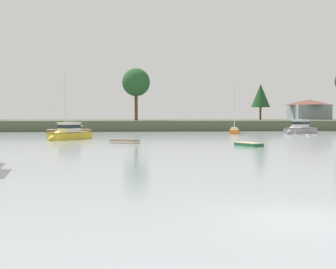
# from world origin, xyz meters

# --- Properties ---
(ground_plane) EXTENTS (438.47, 438.47, 0.00)m
(ground_plane) POSITION_xyz_m (0.00, 0.00, 0.00)
(ground_plane) COLOR #939EA3
(far_shore_bank) EXTENTS (197.31, 50.17, 2.14)m
(far_shore_bank) POSITION_xyz_m (0.00, 102.17, 1.07)
(far_shore_bank) COLOR #4C563D
(far_shore_bank) RESTS_ON ground
(sailboat_wood) EXTENTS (7.82, 3.42, 10.65)m
(sailboat_wood) POSITION_xyz_m (-14.68, 65.58, 0.23)
(sailboat_wood) COLOR brown
(sailboat_wood) RESTS_ON ground
(sailboat_orange) EXTENTS (3.09, 6.50, 10.29)m
(sailboat_orange) POSITION_xyz_m (14.40, 66.18, 0.22)
(sailboat_orange) COLOR orange
(sailboat_orange) RESTS_ON ground
(cruiser_yellow) EXTENTS (6.06, 7.21, 4.34)m
(cruiser_yellow) POSITION_xyz_m (-12.79, 47.44, 0.55)
(cruiser_yellow) COLOR gold
(cruiser_yellow) RESTS_ON ground
(dinghy_cream) EXTENTS (3.58, 2.96, 0.55)m
(dinghy_cream) POSITION_xyz_m (-5.16, 38.43, 0.14)
(dinghy_cream) COLOR beige
(dinghy_cream) RESTS_ON ground
(dinghy_green) EXTENTS (2.71, 3.50, 0.52)m
(dinghy_green) POSITION_xyz_m (7.57, 32.44, 0.13)
(dinghy_green) COLOR #236B3D
(dinghy_green) RESTS_ON ground
(cruiser_grey) EXTENTS (7.97, 6.88, 4.76)m
(cruiser_grey) POSITION_xyz_m (25.56, 64.33, 0.57)
(cruiser_grey) COLOR gray
(cruiser_grey) RESTS_ON ground
(mooring_buoy_white) EXTENTS (0.45, 0.45, 0.50)m
(mooring_buoy_white) POSITION_xyz_m (23.47, 55.26, 0.08)
(mooring_buoy_white) COLOR white
(mooring_buoy_white) RESTS_ON ground
(shore_tree_left) EXTENTS (6.07, 6.07, 11.36)m
(shore_tree_left) POSITION_xyz_m (-2.67, 85.46, 10.40)
(shore_tree_left) COLOR brown
(shore_tree_left) RESTS_ON far_shore_bank
(shore_tree_center_left) EXTENTS (4.86, 4.86, 9.21)m
(shore_tree_center_left) POSITION_xyz_m (29.59, 99.87, 8.34)
(shore_tree_center_left) COLOR brown
(shore_tree_center_left) RESTS_ON far_shore_bank
(cottage_hillside) EXTENTS (10.36, 9.63, 5.58)m
(cottage_hillside) POSITION_xyz_m (46.57, 109.51, 5.02)
(cottage_hillside) COLOR gray
(cottage_hillside) RESTS_ON far_shore_bank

